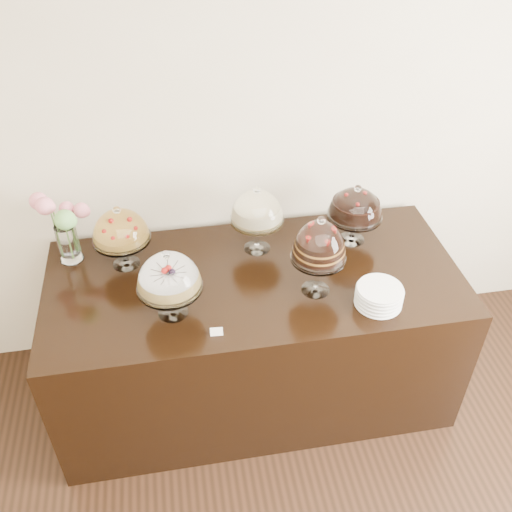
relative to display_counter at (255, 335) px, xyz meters
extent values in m
cube|color=beige|center=(0.30, 0.55, 1.05)|extent=(5.00, 0.04, 3.00)
cube|color=black|center=(0.00, 0.00, 0.00)|extent=(2.20, 1.00, 0.90)
cone|color=white|center=(-0.44, -0.20, 0.46)|extent=(0.15, 0.15, 0.02)
cylinder|color=white|center=(-0.44, -0.20, 0.55)|extent=(0.03, 0.03, 0.14)
cylinder|color=white|center=(-0.44, -0.20, 0.62)|extent=(0.32, 0.32, 0.01)
cylinder|color=tan|center=(-0.44, -0.20, 0.66)|extent=(0.26, 0.26, 0.06)
sphere|color=#AE120D|center=(-0.37, -0.18, 0.70)|extent=(0.02, 0.02, 0.02)
sphere|color=#AE120D|center=(-0.49, -0.15, 0.70)|extent=(0.02, 0.02, 0.02)
sphere|color=#AE120D|center=(-0.46, -0.27, 0.70)|extent=(0.02, 0.02, 0.02)
sphere|color=white|center=(-0.44, -0.20, 0.82)|extent=(0.04, 0.04, 0.04)
cone|color=white|center=(0.29, -0.15, 0.46)|extent=(0.15, 0.15, 0.02)
cylinder|color=white|center=(0.29, -0.15, 0.57)|extent=(0.03, 0.03, 0.18)
cylinder|color=white|center=(0.29, -0.15, 0.66)|extent=(0.28, 0.28, 0.01)
cylinder|color=black|center=(0.29, -0.15, 0.72)|extent=(0.21, 0.21, 0.11)
sphere|color=#AE120D|center=(0.35, -0.14, 0.79)|extent=(0.02, 0.02, 0.02)
sphere|color=#AE120D|center=(0.28, -0.10, 0.79)|extent=(0.02, 0.02, 0.02)
sphere|color=#AE120D|center=(0.24, -0.17, 0.79)|extent=(0.02, 0.02, 0.02)
sphere|color=#AE120D|center=(0.31, -0.21, 0.79)|extent=(0.02, 0.02, 0.02)
sphere|color=white|center=(0.29, -0.15, 0.89)|extent=(0.04, 0.04, 0.04)
cone|color=white|center=(0.06, 0.24, 0.46)|extent=(0.15, 0.15, 0.02)
cylinder|color=white|center=(0.06, 0.24, 0.56)|extent=(0.03, 0.03, 0.17)
cylinder|color=white|center=(0.06, 0.24, 0.65)|extent=(0.29, 0.29, 0.01)
cylinder|color=#FFF1C5|center=(0.06, 0.24, 0.69)|extent=(0.25, 0.25, 0.08)
sphere|color=white|center=(0.06, 0.24, 0.83)|extent=(0.04, 0.04, 0.04)
cone|color=white|center=(0.60, 0.23, 0.46)|extent=(0.15, 0.15, 0.02)
cylinder|color=white|center=(0.60, 0.23, 0.54)|extent=(0.03, 0.03, 0.14)
cylinder|color=white|center=(0.60, 0.23, 0.62)|extent=(0.31, 0.31, 0.01)
cylinder|color=black|center=(0.60, 0.23, 0.67)|extent=(0.26, 0.26, 0.09)
sphere|color=#AE120D|center=(0.67, 0.25, 0.72)|extent=(0.02, 0.02, 0.02)
sphere|color=#AE120D|center=(0.55, 0.28, 0.72)|extent=(0.02, 0.02, 0.02)
sphere|color=#AE120D|center=(0.59, 0.16, 0.72)|extent=(0.02, 0.02, 0.02)
sphere|color=white|center=(0.60, 0.23, 0.79)|extent=(0.04, 0.04, 0.04)
cone|color=white|center=(-0.67, 0.23, 0.46)|extent=(0.15, 0.15, 0.02)
cylinder|color=white|center=(-0.67, 0.23, 0.54)|extent=(0.03, 0.03, 0.14)
cylinder|color=white|center=(-0.67, 0.23, 0.62)|extent=(0.31, 0.31, 0.01)
cylinder|color=gold|center=(-0.67, 0.23, 0.65)|extent=(0.25, 0.25, 0.04)
sphere|color=#AE120D|center=(-0.60, 0.25, 0.68)|extent=(0.02, 0.02, 0.02)
sphere|color=#AE120D|center=(-0.65, 0.29, 0.68)|extent=(0.02, 0.02, 0.02)
sphere|color=#AE120D|center=(-0.72, 0.27, 0.68)|extent=(0.02, 0.02, 0.02)
sphere|color=#AE120D|center=(-0.74, 0.21, 0.68)|extent=(0.02, 0.02, 0.02)
sphere|color=#AE120D|center=(-0.68, 0.16, 0.68)|extent=(0.02, 0.02, 0.02)
sphere|color=#AE120D|center=(-0.62, 0.18, 0.68)|extent=(0.02, 0.02, 0.02)
sphere|color=white|center=(-0.67, 0.23, 0.80)|extent=(0.04, 0.04, 0.04)
cylinder|color=white|center=(-0.96, 0.32, 0.56)|extent=(0.11, 0.11, 0.22)
cylinder|color=#476B2D|center=(-0.91, 0.33, 0.62)|extent=(0.01, 0.01, 0.26)
sphere|color=pink|center=(-0.86, 0.34, 0.75)|extent=(0.08, 0.08, 0.08)
cylinder|color=#476B2D|center=(-0.95, 0.35, 0.62)|extent=(0.01, 0.01, 0.25)
sphere|color=pink|center=(-0.94, 0.37, 0.74)|extent=(0.08, 0.08, 0.08)
cylinder|color=#476B2D|center=(-1.02, 0.36, 0.64)|extent=(0.01, 0.01, 0.30)
sphere|color=pink|center=(-1.07, 0.39, 0.79)|extent=(0.09, 0.09, 0.09)
cylinder|color=#476B2D|center=(-0.99, 0.30, 0.66)|extent=(0.01, 0.01, 0.34)
sphere|color=pink|center=(-1.02, 0.29, 0.83)|extent=(0.09, 0.09, 0.09)
cylinder|color=#476B2D|center=(-0.94, 0.27, 0.64)|extent=(0.01, 0.01, 0.29)
sphere|color=#629F4D|center=(-0.93, 0.21, 0.78)|extent=(0.11, 0.11, 0.11)
cylinder|color=white|center=(0.57, -0.31, 0.45)|extent=(0.23, 0.23, 0.01)
cylinder|color=white|center=(0.57, -0.31, 0.47)|extent=(0.22, 0.22, 0.01)
cylinder|color=white|center=(0.57, -0.31, 0.48)|extent=(0.23, 0.23, 0.01)
cylinder|color=white|center=(0.57, -0.31, 0.49)|extent=(0.22, 0.22, 0.01)
cylinder|color=white|center=(0.57, -0.31, 0.50)|extent=(0.23, 0.23, 0.01)
cylinder|color=white|center=(0.57, -0.31, 0.51)|extent=(0.22, 0.22, 0.01)
cylinder|color=white|center=(0.57, -0.31, 0.52)|extent=(0.23, 0.23, 0.01)
cylinder|color=white|center=(0.57, -0.31, 0.53)|extent=(0.22, 0.22, 0.01)
cylinder|color=white|center=(0.57, -0.31, 0.54)|extent=(0.23, 0.23, 0.01)
cylinder|color=white|center=(0.57, -0.31, 0.55)|extent=(0.22, 0.22, 0.01)
cube|color=white|center=(-0.25, -0.38, 0.47)|extent=(0.06, 0.02, 0.04)
camera|label=1|loc=(-0.38, -2.25, 2.43)|focal=40.00mm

